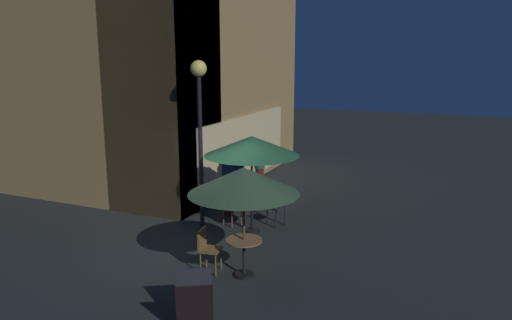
{
  "coord_description": "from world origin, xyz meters",
  "views": [
    {
      "loc": [
        -8.4,
        -5.21,
        4.11
      ],
      "look_at": [
        1.08,
        -1.1,
        1.91
      ],
      "focal_mm": 33.51,
      "sensor_mm": 36.0,
      "label": 1
    }
  ],
  "objects": [
    {
      "name": "ground_plane",
      "position": [
        0.0,
        0.0,
        0.0
      ],
      "size": [
        60.0,
        60.0,
        0.0
      ],
      "primitive_type": "plane",
      "color": "#222626"
    },
    {
      "name": "cafe_building",
      "position": [
        4.47,
        3.57,
        4.82
      ],
      "size": [
        8.79,
        7.64,
        9.65
      ],
      "color": "#9C7C48",
      "rests_on": "ground"
    },
    {
      "name": "street_lamp_near_corner",
      "position": [
        1.11,
        0.33,
        3.03
      ],
      "size": [
        0.37,
        0.37,
        4.07
      ],
      "color": "black",
      "rests_on": "ground"
    },
    {
      "name": "menu_sandwich_board",
      "position": [
        -2.65,
        -1.69,
        0.45
      ],
      "size": [
        0.83,
        0.8,
        0.87
      ],
      "rotation": [
        0.0,
        0.0,
        0.53
      ],
      "color": "black",
      "rests_on": "ground"
    },
    {
      "name": "cafe_table_0",
      "position": [
        1.59,
        -0.76,
        0.55
      ],
      "size": [
        0.68,
        0.68,
        0.78
      ],
      "color": "black",
      "rests_on": "ground"
    },
    {
      "name": "cafe_table_1",
      "position": [
        -0.65,
        -1.6,
        0.53
      ],
      "size": [
        0.7,
        0.7,
        0.74
      ],
      "color": "black",
      "rests_on": "ground"
    },
    {
      "name": "patio_umbrella_0",
      "position": [
        1.59,
        -0.76,
        2.11
      ],
      "size": [
        2.24,
        2.24,
        2.35
      ],
      "color": "black",
      "rests_on": "ground"
    },
    {
      "name": "patio_umbrella_1",
      "position": [
        -0.65,
        -1.6,
        1.89
      ],
      "size": [
        2.08,
        2.08,
        2.15
      ],
      "color": "black",
      "rests_on": "ground"
    },
    {
      "name": "cafe_chair_0",
      "position": [
        2.36,
        -1.16,
        0.57
      ],
      "size": [
        0.53,
        0.53,
        0.95
      ],
      "rotation": [
        0.0,
        0.0,
        2.67
      ],
      "color": "black",
      "rests_on": "ground"
    },
    {
      "name": "cafe_chair_1",
      "position": [
        1.89,
        -0.03,
        0.55
      ],
      "size": [
        0.52,
        0.52,
        0.9
      ],
      "rotation": [
        0.0,
        0.0,
        -1.95
      ],
      "color": "brown",
      "rests_on": "ground"
    },
    {
      "name": "cafe_chair_2",
      "position": [
        -0.76,
        -0.84,
        0.53
      ],
      "size": [
        0.44,
        0.44,
        0.87
      ],
      "rotation": [
        0.0,
        0.0,
        -1.43
      ],
      "color": "brown",
      "rests_on": "ground"
    },
    {
      "name": "patron_standing_0",
      "position": [
        4.27,
        0.18,
        0.91
      ],
      "size": [
        0.3,
        0.3,
        1.77
      ],
      "rotation": [
        0.0,
        0.0,
        2.67
      ],
      "color": "#501A18",
      "rests_on": "ground"
    },
    {
      "name": "patron_standing_1",
      "position": [
        2.48,
        0.31,
        0.87
      ],
      "size": [
        0.33,
        0.33,
        1.73
      ],
      "rotation": [
        0.0,
        0.0,
        5.62
      ],
      "color": "#431D16",
      "rests_on": "ground"
    },
    {
      "name": "patron_standing_2",
      "position": [
        3.17,
        0.37,
        0.85
      ],
      "size": [
        0.37,
        0.37,
        1.71
      ],
      "rotation": [
        0.0,
        0.0,
        3.81
      ],
      "color": "#49191F",
      "rests_on": "ground"
    }
  ]
}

